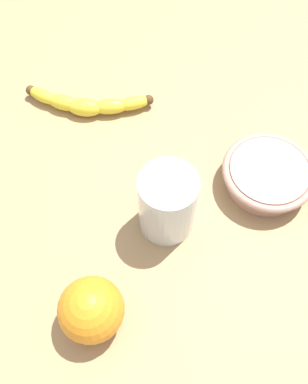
{
  "coord_description": "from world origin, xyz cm",
  "views": [
    {
      "loc": [
        -34.51,
        21.04,
        61.91
      ],
      "look_at": [
        -8.95,
        1.07,
        5.0
      ],
      "focal_mm": 39.44,
      "sensor_mm": 36.0,
      "label": 1
    }
  ],
  "objects": [
    {
      "name": "smoothie_glass",
      "position": [
        -13.35,
        2.09,
        8.4
      ],
      "size": [
        8.37,
        8.37,
        11.63
      ],
      "color": "silver",
      "rests_on": "wooden_tabletop"
    },
    {
      "name": "orange_fruit",
      "position": [
        -18.77,
        19.0,
        7.34
      ],
      "size": [
        8.67,
        8.67,
        8.67
      ],
      "primitive_type": "sphere",
      "color": "orange",
      "rests_on": "wooden_tabletop"
    },
    {
      "name": "ceramic_bowl",
      "position": [
        -17.79,
        -14.7,
        5.58
      ],
      "size": [
        14.57,
        14.57,
        4.28
      ],
      "color": "tan",
      "rests_on": "wooden_tabletop"
    },
    {
      "name": "banana",
      "position": [
        12.9,
        -0.93,
        4.62
      ],
      "size": [
        17.08,
        17.58,
        3.25
      ],
      "rotation": [
        0.0,
        0.0,
        3.94
      ],
      "color": "yellow",
      "rests_on": "wooden_tabletop"
    },
    {
      "name": "wooden_tabletop",
      "position": [
        0.0,
        0.0,
        1.5
      ],
      "size": [
        120.0,
        120.0,
        3.0
      ],
      "primitive_type": "cube",
      "color": "tan",
      "rests_on": "ground"
    }
  ]
}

